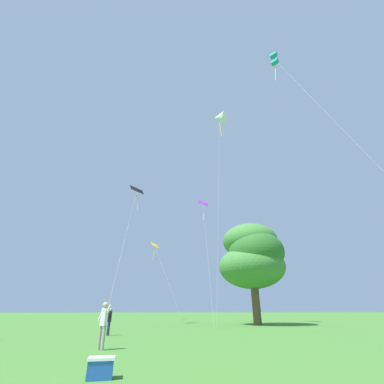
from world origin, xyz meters
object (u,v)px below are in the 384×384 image
at_px(tree_right_cluster, 253,256).
at_px(kite_teal_box, 275,60).
at_px(picnic_cooler, 101,368).
at_px(person_far_back, 109,319).
at_px(person_in_red_shirt, 104,321).
at_px(kite_black_large, 137,195).
at_px(kite_purple_streamer, 203,208).
at_px(kite_white_distant, 219,118).
at_px(kite_yellow_diamond, 155,249).

bearing_deg(tree_right_cluster, kite_teal_box, -97.05).
bearing_deg(kite_teal_box, picnic_cooler, -145.58).
height_order(person_far_back, person_in_red_shirt, person_in_red_shirt).
xyz_separation_m(kite_black_large, picnic_cooler, (-0.40, -24.17, -14.66)).
bearing_deg(kite_teal_box, tree_right_cluster, 82.95).
xyz_separation_m(kite_purple_streamer, kite_white_distant, (1.57, -4.22, 12.91)).
height_order(kite_yellow_diamond, picnic_cooler, kite_yellow_diamond).
height_order(kite_purple_streamer, tree_right_cluster, kite_purple_streamer).
relative_size(kite_teal_box, kite_purple_streamer, 1.54).
xyz_separation_m(kite_white_distant, kite_yellow_diamond, (-6.90, 17.69, -16.14)).
distance_m(kite_yellow_diamond, person_in_red_shirt, 36.64).
height_order(kite_black_large, picnic_cooler, kite_black_large).
distance_m(kite_white_distant, picnic_cooler, 36.92).
height_order(kite_yellow_diamond, person_far_back, kite_yellow_diamond).
bearing_deg(tree_right_cluster, kite_yellow_diamond, 116.50).
bearing_deg(kite_yellow_diamond, kite_purple_streamer, -68.39).
xyz_separation_m(kite_purple_streamer, person_far_back, (-10.34, -14.67, -13.71)).
bearing_deg(kite_purple_streamer, kite_yellow_diamond, 111.61).
height_order(kite_teal_box, kite_black_large, kite_teal_box).
distance_m(kite_purple_streamer, kite_yellow_diamond, 14.85).
height_order(kite_purple_streamer, kite_white_distant, kite_white_distant).
distance_m(kite_purple_streamer, picnic_cooler, 31.54).
xyz_separation_m(kite_white_distant, picnic_cooler, (-11.38, -22.06, -27.33)).
bearing_deg(kite_black_large, picnic_cooler, -90.94).
height_order(kite_purple_streamer, person_far_back, kite_purple_streamer).
relative_size(kite_yellow_diamond, person_far_back, 8.15).
height_order(kite_black_large, person_far_back, kite_black_large).
bearing_deg(kite_white_distant, picnic_cooler, -117.29).
relative_size(kite_teal_box, kite_white_distant, 0.87).
height_order(kite_purple_streamer, person_in_red_shirt, kite_purple_streamer).
xyz_separation_m(kite_teal_box, picnic_cooler, (-12.49, -8.56, -23.68)).
bearing_deg(kite_black_large, kite_purple_streamer, 12.60).
bearing_deg(picnic_cooler, kite_white_distant, 62.71).
height_order(kite_teal_box, tree_right_cluster, kite_teal_box).
relative_size(kite_purple_streamer, tree_right_cluster, 1.48).
relative_size(kite_black_large, person_in_red_shirt, 9.40).
xyz_separation_m(kite_teal_box, kite_purple_streamer, (-2.67, 17.72, -9.26)).
distance_m(kite_purple_streamer, person_far_back, 22.58).
bearing_deg(person_far_back, person_in_red_shirt, -88.93).
height_order(kite_purple_streamer, picnic_cooler, kite_purple_streamer).
relative_size(person_far_back, person_in_red_shirt, 0.89).
bearing_deg(person_in_red_shirt, picnic_cooler, -85.39).
xyz_separation_m(person_far_back, person_in_red_shirt, (0.12, -6.66, 0.11)).
xyz_separation_m(person_far_back, picnic_cooler, (0.52, -11.61, -0.71)).
distance_m(kite_teal_box, person_in_red_shirt, 26.49).
distance_m(kite_black_large, kite_white_distant, 16.90).
xyz_separation_m(kite_teal_box, person_in_red_shirt, (-12.89, -3.61, -22.86)).
xyz_separation_m(kite_purple_streamer, person_in_red_shirt, (-10.22, -21.33, -13.60)).
distance_m(kite_white_distant, person_far_back, 30.98).
relative_size(kite_white_distant, person_far_back, 18.51).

